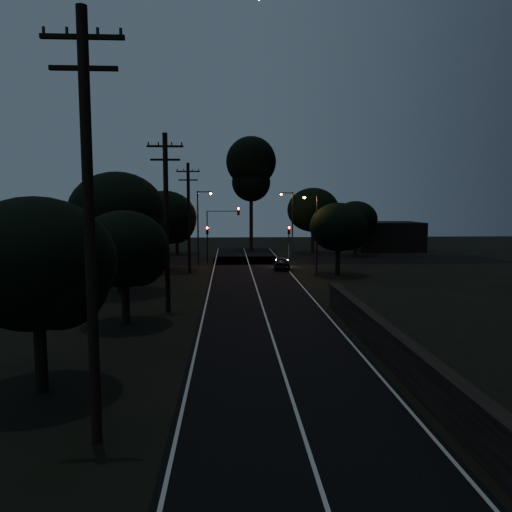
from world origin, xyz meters
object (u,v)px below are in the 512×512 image
streetlight_b (291,220)px  streetlight_c (315,229)px  car (282,263)px  utility_pole_mid (166,220)px  streetlight_a (200,222)px  tall_pine (251,168)px  signal_right (289,237)px  signal_mast (222,224)px  utility_pole_far (189,216)px  utility_pole_near (89,225)px  signal_left (207,238)px

streetlight_b → streetlight_c: 14.01m
streetlight_c → car: 6.21m
utility_pole_mid → streetlight_a: 23.04m
tall_pine → car: size_ratio=4.07×
signal_right → streetlight_a: (-9.91, -1.99, 1.80)m
signal_mast → streetlight_c: size_ratio=0.83×
signal_right → signal_mast: bearing=180.0°
signal_right → car: 6.28m
streetlight_a → streetlight_b: 12.19m
utility_pole_far → tall_pine: size_ratio=0.66×
utility_pole_mid → signal_right: size_ratio=2.68×
signal_right → car: signal_right is taller
utility_pole_near → tall_pine: size_ratio=0.75×
car → utility_pole_mid: bearing=69.4°
tall_pine → signal_left: tall_pine is taller
utility_pole_mid → tall_pine: tall_pine is taller
utility_pole_mid → streetlight_b: size_ratio=1.38×
utility_pole_near → car: utility_pole_near is taller
signal_right → streetlight_c: (1.23, -9.99, 1.51)m
signal_right → signal_left: bearing=180.0°
tall_pine → streetlight_c: (4.83, -25.00, -7.16)m
utility_pole_mid → signal_left: utility_pole_mid is taller
utility_pole_near → streetlight_a: (0.69, 40.00, -1.61)m
streetlight_a → streetlight_c: streetlight_a is taller
tall_pine → signal_mast: bearing=-104.6°
streetlight_a → streetlight_b: size_ratio=1.00×
utility_pole_mid → signal_left: bearing=86.8°
tall_pine → streetlight_a: bearing=-110.4°
utility_pole_near → streetlight_b: size_ratio=1.50×
utility_pole_near → signal_right: size_ratio=2.93×
signal_mast → streetlight_a: streetlight_a is taller
streetlight_c → signal_mast: bearing=131.2°
signal_left → streetlight_c: streetlight_c is taller
tall_pine → signal_mast: 17.09m
utility_pole_near → signal_left: size_ratio=2.93×
utility_pole_far → signal_left: size_ratio=2.56×
utility_pole_near → streetlight_c: 34.17m
tall_pine → utility_pole_near: bearing=-97.0°
utility_pole_far → car: (9.20, 2.26, -4.82)m
utility_pole_mid → signal_mast: 25.22m
streetlight_b → car: (-2.11, -9.74, -3.97)m
utility_pole_far → car: utility_pole_far is taller
streetlight_b → car: size_ratio=2.04×
streetlight_a → signal_left: bearing=70.4°
tall_pine → streetlight_a: (-6.31, -17.00, -6.87)m
signal_right → signal_mast: 7.66m
streetlight_b → streetlight_c: size_ratio=1.07×
utility_pole_mid → signal_right: utility_pole_mid is taller
utility_pole_far → signal_left: utility_pole_far is taller
utility_pole_near → streetlight_a: 40.04m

